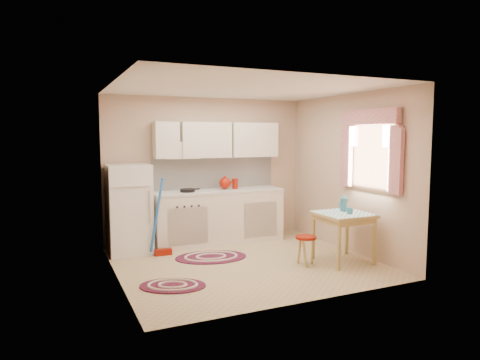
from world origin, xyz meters
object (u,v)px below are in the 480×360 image
object	(u,v)px
fridge	(129,209)
base_cabinets	(218,217)
table	(343,238)
stool	(306,251)

from	to	relation	value
fridge	base_cabinets	xyz separation A→B (m)	(1.51, 0.05, -0.26)
table	stool	bearing A→B (deg)	171.48
table	stool	distance (m)	0.61
fridge	base_cabinets	world-z (taller)	fridge
base_cabinets	fridge	bearing A→B (deg)	-178.10
fridge	table	bearing A→B (deg)	-32.59
base_cabinets	table	world-z (taller)	base_cabinets
table	base_cabinets	bearing A→B (deg)	124.61
fridge	stool	bearing A→B (deg)	-37.64
fridge	base_cabinets	distance (m)	1.53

